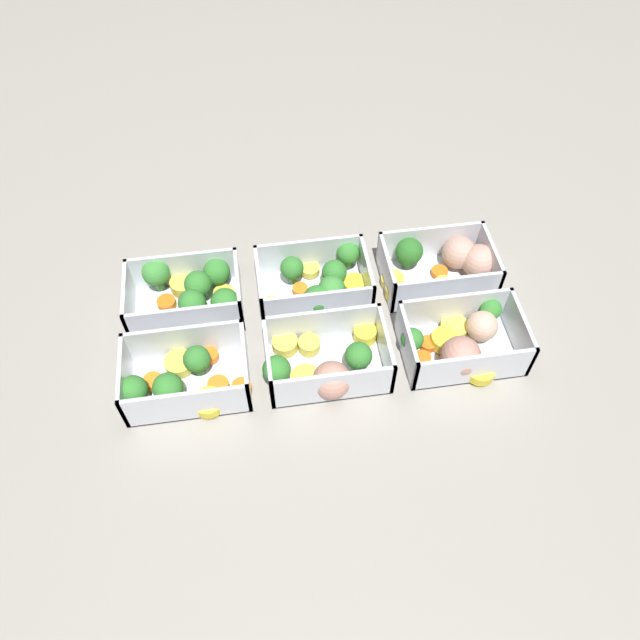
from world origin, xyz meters
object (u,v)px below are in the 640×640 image
at_px(container_near_center, 318,282).
at_px(container_far_left, 462,342).
at_px(container_far_center, 324,363).
at_px(container_near_left, 445,264).
at_px(container_far_right, 182,378).
at_px(container_near_right, 193,293).

bearing_deg(container_near_center, container_far_left, 143.18).
bearing_deg(container_near_center, container_far_center, 85.05).
height_order(container_near_left, container_far_right, same).
relative_size(container_near_left, container_near_center, 1.11).
relative_size(container_near_right, container_far_center, 0.96).
distance_m(container_near_left, container_far_center, 0.24).
bearing_deg(container_near_center, container_near_left, -177.55).
xyz_separation_m(container_near_left, container_far_center, (0.19, 0.14, -0.00)).
bearing_deg(container_far_right, container_far_center, 178.53).
bearing_deg(container_far_left, container_near_left, -95.76).
xyz_separation_m(container_near_center, container_near_right, (0.17, -0.01, 0.00)).
bearing_deg(container_near_right, container_far_left, 158.87).
xyz_separation_m(container_near_left, container_far_right, (0.37, 0.14, -0.00)).
height_order(container_far_left, container_far_right, same).
height_order(container_near_right, container_far_right, same).
bearing_deg(container_near_left, container_far_center, 35.87).
height_order(container_near_left, container_near_right, same).
height_order(container_far_left, container_far_center, same).
bearing_deg(container_near_right, container_far_right, 82.93).
bearing_deg(container_far_center, container_near_center, -94.95).
relative_size(container_near_center, container_far_center, 1.01).
bearing_deg(container_far_right, container_far_left, -179.77).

